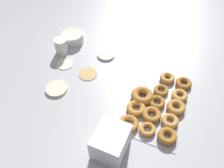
# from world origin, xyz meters

# --- Properties ---
(ground_plane) EXTENTS (3.00, 3.00, 0.00)m
(ground_plane) POSITION_xyz_m (0.00, 0.00, 0.00)
(ground_plane) COLOR #B2B5BA
(pancake_0) EXTENTS (0.12, 0.12, 0.01)m
(pancake_0) POSITION_xyz_m (-0.13, 0.14, 0.01)
(pancake_0) COLOR beige
(pancake_0) RESTS_ON ground_plane
(pancake_1) EXTENTS (0.11, 0.11, 0.01)m
(pancake_1) POSITION_xyz_m (0.24, 0.01, 0.01)
(pancake_1) COLOR silver
(pancake_1) RESTS_ON ground_plane
(pancake_2) EXTENTS (0.11, 0.11, 0.01)m
(pancake_2) POSITION_xyz_m (0.05, 0.04, 0.00)
(pancake_2) COLOR tan
(pancake_2) RESTS_ON ground_plane
(pancake_3) EXTENTS (0.10, 0.10, 0.01)m
(pancake_3) POSITION_xyz_m (0.06, 0.21, 0.00)
(pancake_3) COLOR silver
(pancake_3) RESTS_ON ground_plane
(donut_tray) EXTENTS (0.48, 0.30, 0.05)m
(donut_tray) POSITION_xyz_m (-0.02, -0.40, 0.02)
(donut_tray) COLOR #ADAFB5
(donut_tray) RESTS_ON ground_plane
(batter_bowl) EXTENTS (0.14, 0.14, 0.06)m
(batter_bowl) POSITION_xyz_m (0.28, 0.27, 0.03)
(batter_bowl) COLOR silver
(batter_bowl) RESTS_ON ground_plane
(container_stack) EXTENTS (0.16, 0.14, 0.13)m
(container_stack) POSITION_xyz_m (-0.33, -0.27, 0.07)
(container_stack) COLOR white
(container_stack) RESTS_ON ground_plane
(paper_cup) EXTENTS (0.08, 0.08, 0.10)m
(paper_cup) POSITION_xyz_m (0.15, 0.28, 0.05)
(paper_cup) COLOR white
(paper_cup) RESTS_ON ground_plane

